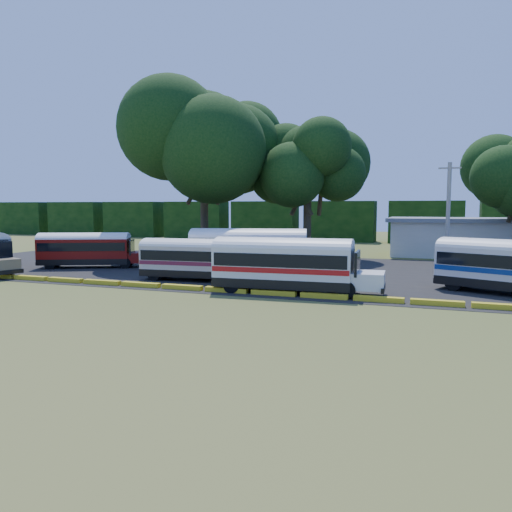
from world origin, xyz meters
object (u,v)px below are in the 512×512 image
(bus_red, at_px, (87,248))
(bus_white_red, at_px, (287,262))
(tree_west, at_px, (204,139))
(bus_cream_west, at_px, (196,257))

(bus_red, distance_m, bus_white_red, 20.41)
(bus_red, bearing_deg, tree_west, 40.86)
(bus_white_red, bearing_deg, bus_cream_west, 156.86)
(bus_white_red, bearing_deg, tree_west, 124.68)
(tree_west, bearing_deg, bus_cream_west, -66.40)
(bus_red, bearing_deg, bus_white_red, -42.32)
(bus_cream_west, distance_m, bus_white_red, 7.83)
(bus_red, xyz_separation_m, bus_white_red, (19.43, -6.24, 0.17))
(bus_red, distance_m, bus_cream_west, 12.59)
(bus_red, height_order, tree_west, tree_west)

